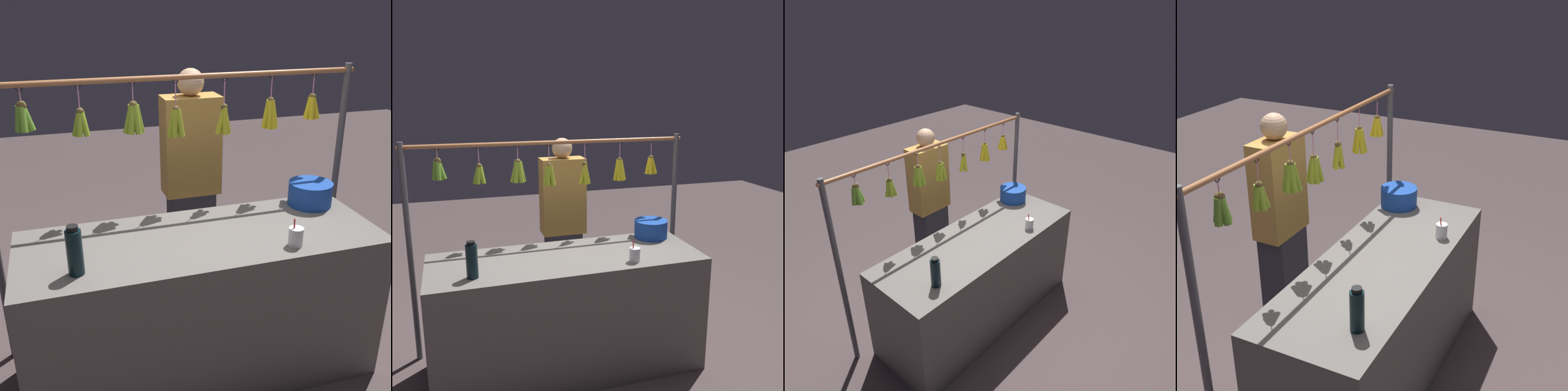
% 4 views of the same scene
% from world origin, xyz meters
% --- Properties ---
extents(ground_plane, '(12.00, 12.00, 0.00)m').
position_xyz_m(ground_plane, '(0.00, 0.00, 0.00)').
color(ground_plane, '#4E4041').
extents(market_counter, '(2.00, 0.72, 0.91)m').
position_xyz_m(market_counter, '(0.00, 0.00, 0.45)').
color(market_counter, '#66605B').
rests_on(market_counter, ground).
extents(display_rack, '(2.29, 0.11, 1.74)m').
position_xyz_m(display_rack, '(0.01, -0.45, 1.27)').
color(display_rack, '#4C4C51').
rests_on(display_rack, ground).
extents(water_bottle, '(0.08, 0.08, 0.25)m').
position_xyz_m(water_bottle, '(0.68, 0.19, 1.03)').
color(water_bottle, black).
rests_on(water_bottle, market_counter).
extents(blue_bucket, '(0.27, 0.27, 0.15)m').
position_xyz_m(blue_bucket, '(-0.79, -0.22, 0.98)').
color(blue_bucket, '#1843A8').
rests_on(blue_bucket, market_counter).
extents(drink_cup, '(0.08, 0.08, 0.15)m').
position_xyz_m(drink_cup, '(-0.44, 0.24, 0.96)').
color(drink_cup, silver).
rests_on(drink_cup, market_counter).
extents(vendor_person, '(0.40, 0.22, 1.69)m').
position_xyz_m(vendor_person, '(-0.20, -0.90, 0.84)').
color(vendor_person, '#2D2D38').
rests_on(vendor_person, ground).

